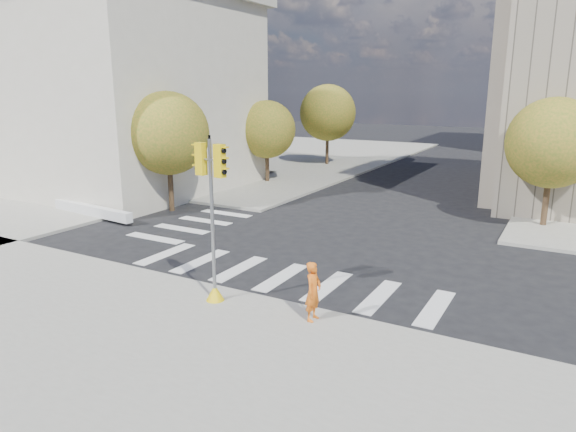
# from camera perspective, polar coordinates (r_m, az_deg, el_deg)

# --- Properties ---
(ground) EXTENTS (160.00, 160.00, 0.00)m
(ground) POSITION_cam_1_polar(r_m,az_deg,el_deg) (19.87, 2.40, -5.11)
(ground) COLOR black
(ground) RESTS_ON ground
(sidewalk_near) EXTENTS (30.00, 14.00, 0.15)m
(sidewalk_near) POSITION_cam_1_polar(r_m,az_deg,el_deg) (12.06, -23.57, -19.30)
(sidewalk_near) COLOR gray
(sidewalk_near) RESTS_ON ground
(sidewalk_far_left) EXTENTS (28.00, 40.00, 0.15)m
(sidewalk_far_left) POSITION_cam_1_polar(r_m,az_deg,el_deg) (51.78, -4.34, 6.72)
(sidewalk_far_left) COLOR gray
(sidewalk_far_left) RESTS_ON ground
(classical_building) EXTENTS (19.00, 15.00, 12.70)m
(classical_building) POSITION_cam_1_polar(r_m,az_deg,el_deg) (37.74, -20.20, 13.00)
(classical_building) COLOR beige
(classical_building) RESTS_ON ground
(tree_lw_near) EXTENTS (4.40, 4.40, 6.41)m
(tree_lw_near) POSITION_cam_1_polar(r_m,az_deg,el_deg) (28.22, -13.21, 8.91)
(tree_lw_near) COLOR #382616
(tree_lw_near) RESTS_ON ground
(tree_lw_mid) EXTENTS (4.00, 4.00, 5.77)m
(tree_lw_mid) POSITION_cam_1_polar(r_m,az_deg,el_deg) (36.25, -2.37, 9.57)
(tree_lw_mid) COLOR #382616
(tree_lw_mid) RESTS_ON ground
(tree_lw_far) EXTENTS (4.80, 4.80, 6.95)m
(tree_lw_far) POSITION_cam_1_polar(r_m,az_deg,el_deg) (45.01, 4.44, 11.36)
(tree_lw_far) COLOR #382616
(tree_lw_far) RESTS_ON ground
(tree_re_near) EXTENTS (4.20, 4.20, 6.16)m
(tree_re_near) POSITION_cam_1_polar(r_m,az_deg,el_deg) (26.90, 27.35, 7.20)
(tree_re_near) COLOR #382616
(tree_re_near) RESTS_ON ground
(tree_re_mid) EXTENTS (4.60, 4.60, 6.66)m
(tree_re_mid) POSITION_cam_1_polar(r_m,az_deg,el_deg) (38.85, 28.22, 9.13)
(tree_re_mid) COLOR #382616
(tree_re_mid) RESTS_ON ground
(tree_re_far) EXTENTS (4.00, 4.00, 5.88)m
(tree_re_far) POSITION_cam_1_polar(r_m,az_deg,el_deg) (50.85, 28.58, 9.27)
(tree_re_far) COLOR #382616
(tree_re_far) RESTS_ON ground
(lamp_near) EXTENTS (0.35, 0.18, 8.11)m
(lamp_near) POSITION_cam_1_polar(r_m,az_deg,el_deg) (30.84, 28.74, 8.69)
(lamp_near) COLOR black
(lamp_near) RESTS_ON sidewalk_far_right
(lamp_far) EXTENTS (0.35, 0.18, 8.11)m
(lamp_far) POSITION_cam_1_polar(r_m,az_deg,el_deg) (44.82, 29.14, 9.73)
(lamp_far) COLOR black
(lamp_far) RESTS_ON sidewalk_far_right
(traffic_signal) EXTENTS (1.08, 0.56, 5.05)m
(traffic_signal) POSITION_cam_1_polar(r_m,az_deg,el_deg) (15.45, -8.36, -1.83)
(traffic_signal) COLOR #E2BC0B
(traffic_signal) RESTS_ON sidewalk_near
(photographer) EXTENTS (0.41, 0.62, 1.70)m
(photographer) POSITION_cam_1_polar(r_m,az_deg,el_deg) (14.42, 2.82, -8.36)
(photographer) COLOR orange
(photographer) RESTS_ON sidewalk_near
(planter_wall) EXTENTS (6.01, 0.97, 0.50)m
(planter_wall) POSITION_cam_1_polar(r_m,az_deg,el_deg) (28.36, -20.97, 0.59)
(planter_wall) COLOR silver
(planter_wall) RESTS_ON sidewalk_left_near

